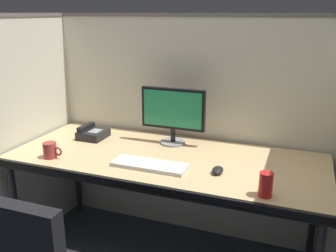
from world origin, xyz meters
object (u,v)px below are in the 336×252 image
object	(u,v)px
soda_can	(266,185)
desk_phone	(92,133)
keyboard_main	(149,165)
coffee_mug	(50,150)
desk	(164,165)
monitor_center	(173,112)
computer_mouse	(218,170)

from	to	relation	value
soda_can	desk_phone	size ratio (longest dim) A/B	0.64
keyboard_main	coffee_mug	xyz separation A→B (m)	(-0.61, -0.08, 0.04)
desk	desk_phone	distance (m)	0.62
desk	coffee_mug	bearing A→B (deg)	-158.87
desk_phone	monitor_center	bearing A→B (deg)	9.45
monitor_center	desk_phone	world-z (taller)	monitor_center
desk	soda_can	size ratio (longest dim) A/B	15.57
monitor_center	keyboard_main	distance (m)	0.46
keyboard_main	monitor_center	bearing A→B (deg)	91.29
monitor_center	desk_phone	xyz separation A→B (m)	(-0.56, -0.09, -0.18)
desk_phone	computer_mouse	bearing A→B (deg)	-15.62
monitor_center	coffee_mug	world-z (taller)	monitor_center
monitor_center	keyboard_main	world-z (taller)	monitor_center
desk	soda_can	xyz separation A→B (m)	(0.63, -0.29, 0.11)
monitor_center	computer_mouse	distance (m)	0.57
keyboard_main	desk_phone	bearing A→B (deg)	150.79
computer_mouse	coffee_mug	size ratio (longest dim) A/B	0.76
monitor_center	computer_mouse	bearing A→B (deg)	-42.65
coffee_mug	soda_can	distance (m)	1.26
coffee_mug	monitor_center	bearing A→B (deg)	39.54
soda_can	desk_phone	distance (m)	1.30
coffee_mug	desk_phone	size ratio (longest dim) A/B	0.66
desk	monitor_center	bearing A→B (deg)	98.26
desk	computer_mouse	world-z (taller)	computer_mouse
monitor_center	coffee_mug	size ratio (longest dim) A/B	3.41
desk	coffee_mug	size ratio (longest dim) A/B	15.08
computer_mouse	desk_phone	xyz separation A→B (m)	(-0.95, 0.27, 0.02)
keyboard_main	desk_phone	size ratio (longest dim) A/B	2.26
desk	keyboard_main	world-z (taller)	keyboard_main
desk	keyboard_main	size ratio (longest dim) A/B	4.42
coffee_mug	soda_can	bearing A→B (deg)	-1.89
monitor_center	keyboard_main	size ratio (longest dim) A/B	1.00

